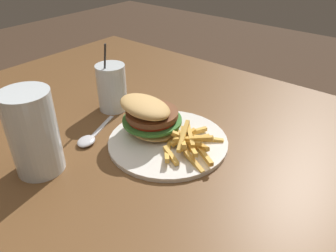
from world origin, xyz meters
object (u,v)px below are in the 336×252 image
at_px(beer_glass, 34,135).
at_px(juice_glass, 112,90).
at_px(spoon, 88,139).
at_px(meal_plate_near, 158,126).

height_order(beer_glass, juice_glass, juice_glass).
bearing_deg(spoon, beer_glass, -19.69).
xyz_separation_m(meal_plate_near, juice_glass, (0.19, -0.04, 0.02)).
distance_m(juice_glass, spoon, 0.17).
relative_size(meal_plate_near, spoon, 1.84).
xyz_separation_m(meal_plate_near, spoon, (0.12, 0.11, -0.03)).
bearing_deg(beer_glass, spoon, -88.79).
bearing_deg(meal_plate_near, spoon, 43.00).
distance_m(beer_glass, juice_glass, 0.28).
bearing_deg(beer_glass, meal_plate_near, -116.39).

